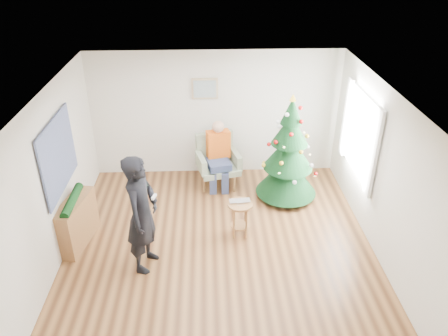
{
  "coord_description": "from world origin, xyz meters",
  "views": [
    {
      "loc": [
        -0.16,
        -5.76,
        4.61
      ],
      "look_at": [
        0.1,
        0.6,
        1.1
      ],
      "focal_mm": 35.0,
      "sensor_mm": 36.0,
      "label": 1
    }
  ],
  "objects_px": {
    "armchair": "(218,167)",
    "console": "(76,222)",
    "standing_man": "(142,214)",
    "stool": "(240,219)",
    "christmas_tree": "(289,153)"
  },
  "relations": [
    {
      "from": "console",
      "to": "armchair",
      "type": "bearing_deg",
      "value": 48.49
    },
    {
      "from": "armchair",
      "to": "console",
      "type": "xyz_separation_m",
      "value": [
        -2.36,
        -1.82,
        0.02
      ]
    },
    {
      "from": "stool",
      "to": "standing_man",
      "type": "height_order",
      "value": "standing_man"
    },
    {
      "from": "armchair",
      "to": "standing_man",
      "type": "xyz_separation_m",
      "value": [
        -1.17,
        -2.42,
        0.56
      ]
    },
    {
      "from": "christmas_tree",
      "to": "console",
      "type": "bearing_deg",
      "value": -160.89
    },
    {
      "from": "armchair",
      "to": "stool",
      "type": "bearing_deg",
      "value": -93.01
    },
    {
      "from": "standing_man",
      "to": "armchair",
      "type": "bearing_deg",
      "value": -10.25
    },
    {
      "from": "standing_man",
      "to": "console",
      "type": "bearing_deg",
      "value": 78.97
    },
    {
      "from": "stool",
      "to": "armchair",
      "type": "relative_size",
      "value": 0.61
    },
    {
      "from": "stool",
      "to": "armchair",
      "type": "height_order",
      "value": "armchair"
    },
    {
      "from": "armchair",
      "to": "console",
      "type": "bearing_deg",
      "value": -155.98
    },
    {
      "from": "armchair",
      "to": "standing_man",
      "type": "bearing_deg",
      "value": -129.51
    },
    {
      "from": "console",
      "to": "christmas_tree",
      "type": "bearing_deg",
      "value": 29.96
    },
    {
      "from": "armchair",
      "to": "christmas_tree",
      "type": "bearing_deg",
      "value": -36.48
    },
    {
      "from": "stool",
      "to": "console",
      "type": "height_order",
      "value": "console"
    }
  ]
}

